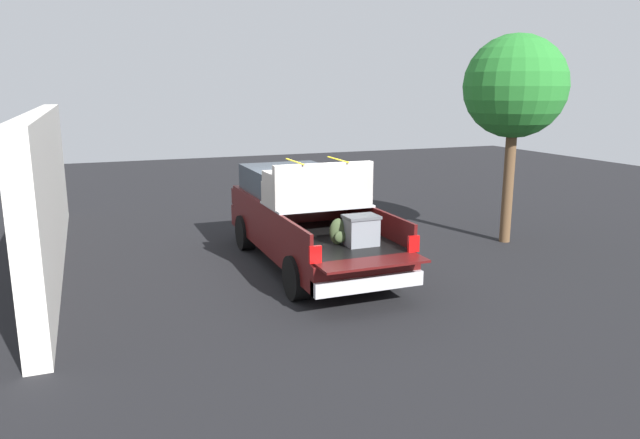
{
  "coord_description": "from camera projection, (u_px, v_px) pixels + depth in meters",
  "views": [
    {
      "loc": [
        -10.9,
        4.07,
        3.57
      ],
      "look_at": [
        -0.6,
        0.0,
        1.1
      ],
      "focal_mm": 33.14,
      "sensor_mm": 36.0,
      "label": 1
    }
  ],
  "objects": [
    {
      "name": "ground_plane",
      "position": [
        309.0,
        266.0,
        12.13
      ],
      "size": [
        40.0,
        40.0,
        0.0
      ],
      "primitive_type": "plane",
      "color": "black"
    },
    {
      "name": "pickup_truck",
      "position": [
        303.0,
        216.0,
        12.26
      ],
      "size": [
        6.05,
        2.06,
        2.23
      ],
      "color": "#470F0F",
      "rests_on": "ground_plane"
    },
    {
      "name": "building_facade",
      "position": [
        47.0,
        190.0,
        11.84
      ],
      "size": [
        10.29,
        0.36,
        3.13
      ],
      "primitive_type": "cube",
      "color": "silver",
      "rests_on": "ground_plane"
    },
    {
      "name": "tree_background",
      "position": [
        515.0,
        88.0,
        13.28
      ],
      "size": [
        2.32,
        2.32,
        4.77
      ],
      "color": "brown",
      "rests_on": "ground_plane"
    }
  ]
}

